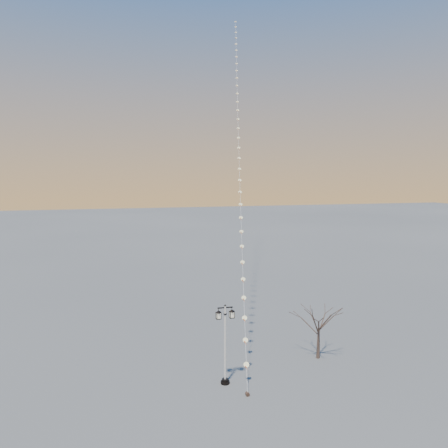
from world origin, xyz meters
name	(u,v)px	position (x,y,z in m)	size (l,w,h in m)	color
ground	(246,386)	(0.00, 0.00, 0.00)	(300.00, 300.00, 0.00)	#535454
street_lamp	(225,340)	(-1.14, 0.64, 2.74)	(1.26, 0.55, 4.95)	black
bare_tree	(319,320)	(6.05, 2.38, 2.73)	(2.37, 2.37, 3.94)	#423128
kite_train	(239,115)	(6.81, 23.44, 19.48)	(14.81, 49.62, 39.12)	#39261B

